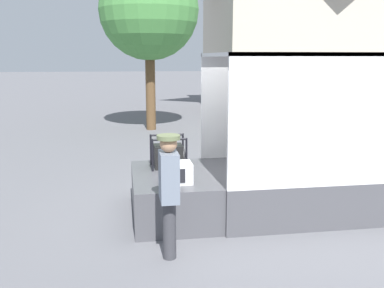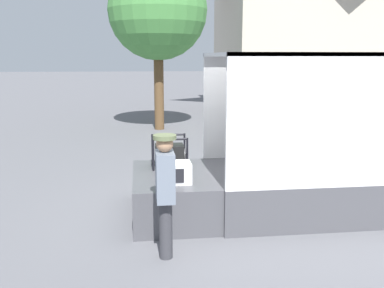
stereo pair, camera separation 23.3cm
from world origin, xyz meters
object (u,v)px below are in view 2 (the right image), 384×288
worker_person (165,184)px  street_tree (158,10)px  microwave (176,172)px  portable_generator (171,155)px

worker_person → street_tree: (0.44, 10.71, 3.31)m
microwave → portable_generator: (-0.02, 0.97, 0.05)m
portable_generator → street_tree: bearing=88.5°
microwave → portable_generator: size_ratio=0.73×
worker_person → microwave: bearing=77.5°
worker_person → street_tree: street_tree is taller
portable_generator → worker_person: bearing=-96.2°
microwave → worker_person: (-0.24, -1.09, 0.15)m
portable_generator → street_tree: 9.29m
microwave → worker_person: size_ratio=0.27×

